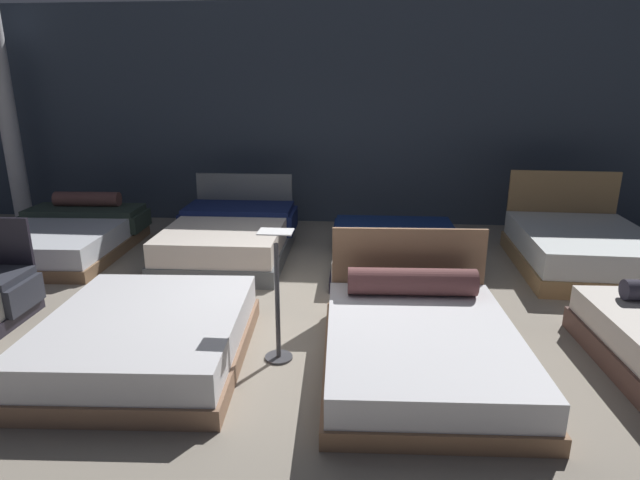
% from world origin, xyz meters
% --- Properties ---
extents(ground_plane, '(18.00, 18.00, 0.02)m').
position_xyz_m(ground_plane, '(0.00, 0.00, -0.01)').
color(ground_plane, gray).
extents(showroom_back_wall, '(18.00, 0.06, 3.50)m').
position_xyz_m(showroom_back_wall, '(0.00, 3.79, 1.75)').
color(showroom_back_wall, '#333D4C').
rests_on(showroom_back_wall, ground_plane).
extents(bed_1, '(1.75, 2.01, 0.43)m').
position_xyz_m(bed_1, '(-1.11, -1.01, 0.21)').
color(bed_1, '#8E6950').
rests_on(bed_1, ground_plane).
extents(bed_2, '(1.69, 2.16, 0.94)m').
position_xyz_m(bed_2, '(1.20, -0.89, 0.22)').
color(bed_2, '#956B4D').
rests_on(bed_2, ground_plane).
extents(bed_4, '(1.79, 2.23, 0.71)m').
position_xyz_m(bed_4, '(-3.42, 1.72, 0.23)').
color(bed_4, brown).
rests_on(bed_4, ground_plane).
extents(bed_5, '(1.64, 2.19, 0.98)m').
position_xyz_m(bed_5, '(-1.09, 1.77, 0.27)').
color(bed_5, '#54595E').
rests_on(bed_5, ground_plane).
extents(bed_6, '(1.69, 2.11, 0.41)m').
position_xyz_m(bed_6, '(1.13, 1.67, 0.18)').
color(bed_6, black).
rests_on(bed_6, ground_plane).
extents(bed_7, '(1.64, 2.10, 1.10)m').
position_xyz_m(bed_7, '(3.47, 1.67, 0.27)').
color(bed_7, '#97754C').
rests_on(bed_7, ground_plane).
extents(price_sign, '(0.28, 0.24, 1.15)m').
position_xyz_m(price_sign, '(0.00, -0.89, 0.45)').
color(price_sign, '#3F3F44').
rests_on(price_sign, ground_plane).
extents(support_pillar, '(0.27, 0.27, 3.50)m').
position_xyz_m(support_pillar, '(-5.02, 3.22, 1.75)').
color(support_pillar, silver).
rests_on(support_pillar, ground_plane).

